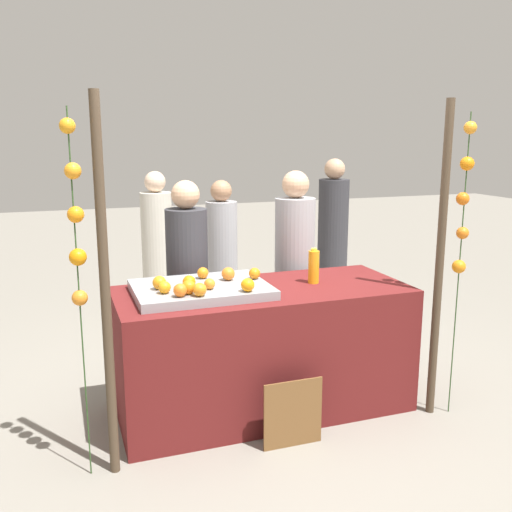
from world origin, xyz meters
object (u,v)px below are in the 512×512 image
(vendor_left, at_px, (188,291))
(chalkboard_sign, at_px, (292,414))
(juice_bottle, at_px, (314,267))
(vendor_right, at_px, (294,277))
(stall_counter, at_px, (263,349))
(orange_1, at_px, (165,287))
(orange_0, at_px, (180,290))

(vendor_left, bearing_deg, chalkboard_sign, -71.96)
(juice_bottle, relative_size, vendor_right, 0.15)
(stall_counter, bearing_deg, vendor_right, 52.11)
(orange_1, bearing_deg, stall_counter, 8.75)
(vendor_left, bearing_deg, juice_bottle, -37.45)
(stall_counter, relative_size, vendor_right, 1.23)
(stall_counter, height_order, orange_0, orange_0)
(orange_0, relative_size, vendor_right, 0.05)
(orange_1, relative_size, vendor_left, 0.05)
(vendor_right, bearing_deg, orange_1, -147.47)
(orange_1, distance_m, vendor_right, 1.47)
(juice_bottle, height_order, chalkboard_sign, juice_bottle)
(stall_counter, height_order, vendor_right, vendor_right)
(stall_counter, distance_m, orange_1, 0.89)
(juice_bottle, relative_size, chalkboard_sign, 0.56)
(stall_counter, relative_size, orange_1, 25.36)
(orange_0, bearing_deg, orange_1, 125.32)
(stall_counter, distance_m, chalkboard_sign, 0.60)
(vendor_right, bearing_deg, chalkboard_sign, -113.43)
(vendor_left, bearing_deg, stall_counter, -57.99)
(stall_counter, height_order, juice_bottle, juice_bottle)
(juice_bottle, height_order, vendor_right, vendor_right)
(orange_1, xyz_separation_m, juice_bottle, (1.09, 0.13, 0.02))
(juice_bottle, bearing_deg, stall_counter, -176.26)
(orange_0, relative_size, juice_bottle, 0.33)
(orange_0, xyz_separation_m, orange_1, (-0.08, 0.11, -0.00))
(stall_counter, bearing_deg, vendor_left, 122.01)
(juice_bottle, bearing_deg, chalkboard_sign, -124.62)
(chalkboard_sign, bearing_deg, juice_bottle, 55.38)
(stall_counter, xyz_separation_m, orange_1, (-0.70, -0.11, 0.54))
(stall_counter, relative_size, juice_bottle, 8.01)
(orange_0, relative_size, vendor_left, 0.05)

